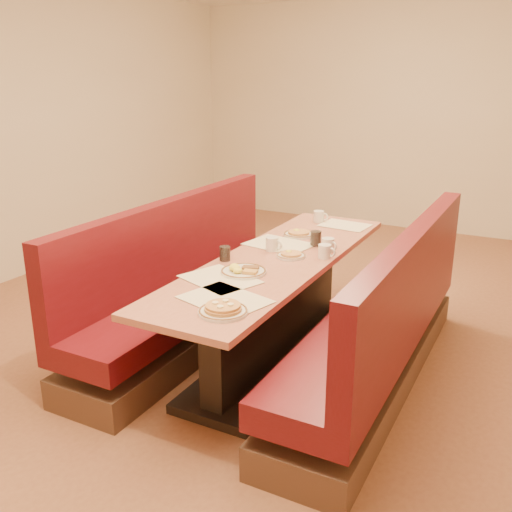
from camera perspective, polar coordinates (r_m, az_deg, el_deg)
The scene contains 19 objects.
ground at distance 4.12m, azimuth 2.08°, elevation -10.11°, with size 8.00×8.00×0.00m, color #9E6647.
room_envelope at distance 3.63m, azimuth 2.44°, elevation 17.87°, with size 6.04×8.04×2.82m.
diner_table at distance 3.96m, azimuth 2.14°, elevation -5.32°, with size 0.70×2.50×0.75m.
booth_left at distance 4.30m, azimuth -6.69°, elevation -3.65°, with size 0.55×2.50×1.05m.
booth_right at distance 3.73m, azimuth 12.40°, elevation -7.45°, with size 0.55×2.50×1.05m.
placemat_near_left at distance 3.42m, azimuth -3.62°, elevation -2.31°, with size 0.44×0.33×0.00m, color beige.
placemat_near_right at distance 3.12m, azimuth -3.13°, elevation -4.34°, with size 0.45×0.34×0.00m, color beige.
placemat_far_left at distance 4.10m, azimuth 2.33°, elevation 1.19°, with size 0.45×0.34×0.00m, color beige.
placemat_far_right at distance 4.67m, azimuth 8.88°, elevation 3.07°, with size 0.37×0.28×0.00m, color beige.
pancake_plate at distance 2.95m, azimuth -3.32°, elevation -5.38°, with size 0.26×0.26×0.06m.
eggs_plate at distance 3.51m, azimuth -1.33°, elevation -1.49°, with size 0.28×0.28×0.06m.
extra_plate_mid at distance 3.83m, azimuth 3.53°, elevation 0.10°, with size 0.20×0.20×0.04m.
extra_plate_far at distance 4.33m, azimuth 4.30°, elevation 2.23°, with size 0.23×0.23×0.05m.
coffee_mug_a at distance 3.82m, azimuth 6.93°, elevation 0.49°, with size 0.12×0.09×0.09m.
coffee_mug_b at distance 3.95m, azimuth 1.67°, elevation 1.23°, with size 0.13×0.09×0.10m.
coffee_mug_c at distance 3.97m, azimuth 7.24°, elevation 1.14°, with size 0.12×0.09×0.09m.
coffee_mug_d at distance 4.74m, azimuth 6.33°, elevation 3.96°, with size 0.12×0.09×0.09m.
soda_tumbler_near at distance 3.75m, azimuth -3.13°, elevation 0.25°, with size 0.07×0.07×0.10m.
soda_tumbler_mid at distance 4.09m, azimuth 6.01°, elevation 1.76°, with size 0.08×0.08×0.11m.
Camera 1 is at (1.56, -3.28, 1.94)m, focal length 40.00 mm.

